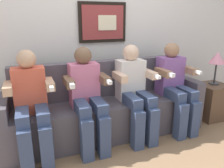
{
  "coord_description": "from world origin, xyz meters",
  "views": [
    {
      "loc": [
        -0.87,
        -2.05,
        1.41
      ],
      "look_at": [
        0.0,
        0.15,
        0.7
      ],
      "focal_mm": 35.59,
      "sensor_mm": 36.0,
      "label": 1
    }
  ],
  "objects": [
    {
      "name": "person_leftmost",
      "position": [
        -0.86,
        0.16,
        0.61
      ],
      "size": [
        0.46,
        0.56,
        1.11
      ],
      "color": "#D8593F",
      "rests_on": "ground_plane"
    },
    {
      "name": "person_right_center",
      "position": [
        0.29,
        0.16,
        0.61
      ],
      "size": [
        0.46,
        0.56,
        1.11
      ],
      "color": "white",
      "rests_on": "ground_plane"
    },
    {
      "name": "back_wall_assembly",
      "position": [
        0.0,
        0.76,
        1.3
      ],
      "size": [
        4.84,
        0.1,
        2.6
      ],
      "color": "silver",
      "rests_on": "ground_plane"
    },
    {
      "name": "table_lamp",
      "position": [
        1.6,
        0.24,
        0.86
      ],
      "size": [
        0.22,
        0.22,
        0.46
      ],
      "color": "#333338",
      "rests_on": "side_table_right"
    },
    {
      "name": "side_table_right",
      "position": [
        1.57,
        0.22,
        0.25
      ],
      "size": [
        0.4,
        0.4,
        0.5
      ],
      "color": "brown",
      "rests_on": "ground_plane"
    },
    {
      "name": "couch",
      "position": [
        0.0,
        0.33,
        0.31
      ],
      "size": [
        2.44,
        0.58,
        0.9
      ],
      "color": "#514C56",
      "rests_on": "ground_plane"
    },
    {
      "name": "ground_plane",
      "position": [
        0.0,
        0.0,
        0.0
      ],
      "size": [
        6.3,
        6.3,
        0.0
      ],
      "primitive_type": "plane",
      "color": "#8C6B4C"
    },
    {
      "name": "person_left_center",
      "position": [
        -0.29,
        0.16,
        0.61
      ],
      "size": [
        0.46,
        0.56,
        1.11
      ],
      "color": "pink",
      "rests_on": "ground_plane"
    },
    {
      "name": "person_rightmost",
      "position": [
        0.86,
        0.16,
        0.61
      ],
      "size": [
        0.46,
        0.56,
        1.11
      ],
      "color": "#8C59A5",
      "rests_on": "ground_plane"
    }
  ]
}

